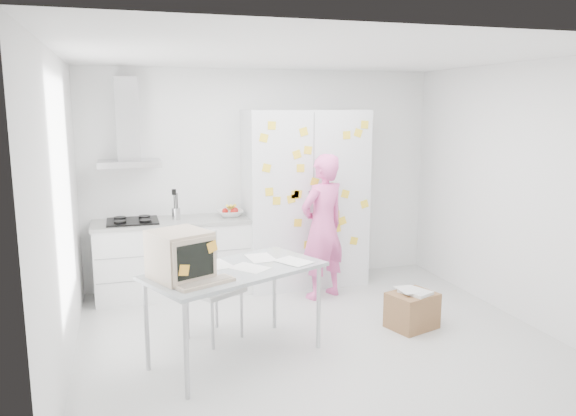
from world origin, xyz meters
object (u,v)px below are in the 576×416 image
object	(u,v)px
desk	(202,263)
chair	(208,280)
person	(323,227)
cardboard_box	(412,310)

from	to	relation	value
desk	chair	size ratio (longest dim) A/B	1.70
person	cardboard_box	xyz separation A→B (m)	(0.56, -1.16, -0.66)
chair	cardboard_box	distance (m)	2.10
person	desk	xyz separation A→B (m)	(-1.62, -1.44, 0.08)
person	cardboard_box	size ratio (longest dim) A/B	3.11
chair	cardboard_box	bearing A→B (deg)	-42.44
desk	cardboard_box	xyz separation A→B (m)	(2.17, 0.28, -0.75)
desk	person	bearing A→B (deg)	17.08
desk	chair	bearing A→B (deg)	53.12
person	desk	distance (m)	2.16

